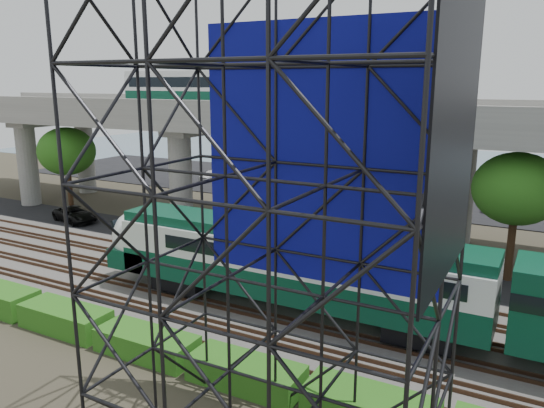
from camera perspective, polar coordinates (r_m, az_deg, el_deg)
The scene contains 13 objects.
ground at distance 28.06m, azimuth -8.94°, elevation -11.46°, with size 140.00×140.00×0.00m, color #474233.
ballast_bed at distance 29.49m, azimuth -6.58°, elevation -9.92°, with size 90.00×12.00×0.20m, color slate.
service_road at distance 36.34m, azimuth 1.09°, elevation -5.43°, with size 90.00×5.00×0.08m, color black.
parking_lot at distance 57.58m, azimuth 11.82°, elevation 1.24°, with size 90.00×18.00×0.08m, color black.
harbor_water at distance 78.64m, azimuth 16.43°, elevation 4.09°, with size 140.00×40.00×0.03m, color slate.
rail_tracks at distance 29.42m, azimuth -6.59°, elevation -9.59°, with size 90.00×9.52×0.16m.
commuter_train at distance 25.40m, azimuth 6.27°, elevation -7.03°, with size 29.30×3.06×4.30m.
overpass at distance 39.92m, azimuth 3.71°, elevation 8.22°, with size 80.00×12.00×12.40m.
scaffold_tower at distance 14.42m, azimuth 0.18°, elevation -3.45°, with size 9.36×6.36×15.00m.
hedge_strip at distance 24.27m, azimuth -13.33°, elevation -14.30°, with size 34.60×1.80×1.20m.
trees at distance 42.09m, azimuth -1.02°, elevation 4.87°, with size 40.94×16.94×7.69m.
suv at distance 47.30m, azimuth -20.41°, elevation -1.04°, with size 2.11×4.57×1.27m, color black.
parked_cars at distance 56.72m, azimuth 12.44°, elevation 1.69°, with size 39.99×9.49×1.30m.
Camera 1 is at (15.68, -20.19, 11.58)m, focal length 35.00 mm.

